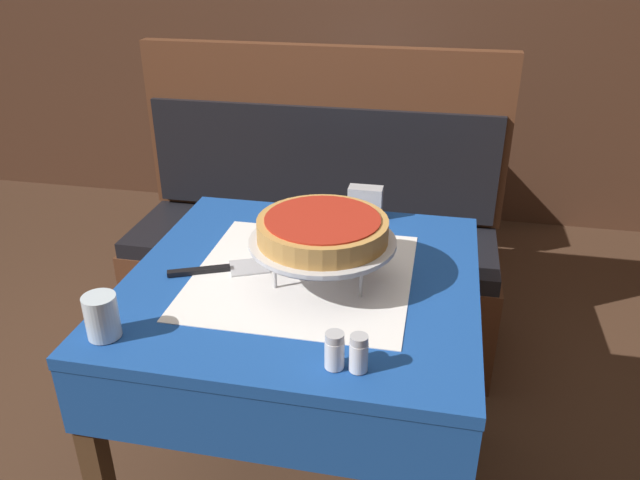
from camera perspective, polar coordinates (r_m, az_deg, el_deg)
dining_table_front at (r=1.61m, az=-1.54°, el=-6.73°), size 0.86×0.86×0.77m
dining_table_rear at (r=3.15m, az=4.39°, el=10.26°), size 0.59×0.59×0.77m
booth_bench at (r=2.50m, az=-0.60°, el=-1.99°), size 1.43×0.49×1.15m
back_wall_panel at (r=3.51m, az=6.84°, el=20.97°), size 6.00×0.04×2.40m
pizza_pan_stand at (r=1.48m, az=0.23°, el=-0.28°), size 0.35×0.35×0.11m
deep_dish_pizza at (r=1.46m, az=0.23°, el=1.04°), size 0.31×0.31×0.06m
pizza_server at (r=1.58m, az=-8.95°, el=-2.63°), size 0.25×0.15×0.01m
water_glass_near at (r=1.38m, az=-19.33°, el=-6.60°), size 0.07×0.07×0.10m
salt_shaker at (r=1.22m, az=1.34°, el=-10.06°), size 0.04×0.04×0.08m
pepper_shaker at (r=1.22m, az=3.56°, el=-10.30°), size 0.04×0.04×0.08m
napkin_holder at (r=1.85m, az=4.16°, el=3.54°), size 0.10×0.05×0.09m
condiment_caddy at (r=3.08m, az=3.37°, el=12.95°), size 0.12×0.12×0.17m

